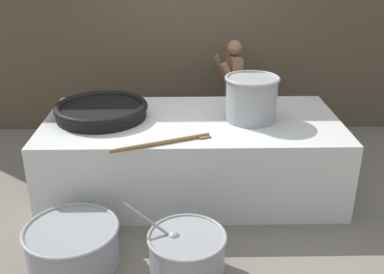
{
  "coord_description": "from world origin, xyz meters",
  "views": [
    {
      "loc": [
        -0.09,
        -4.66,
        2.69
      ],
      "look_at": [
        0.0,
        0.0,
        0.66
      ],
      "focal_mm": 42.0,
      "sensor_mm": 36.0,
      "label": 1
    }
  ],
  "objects_px": {
    "cook": "(232,89)",
    "prep_bowl_meat": "(72,244)",
    "giant_wok_near": "(101,110)",
    "stock_pot": "(251,97)",
    "prep_bowl_vegetables": "(187,253)"
  },
  "relations": [
    {
      "from": "cook",
      "to": "prep_bowl_meat",
      "type": "xyz_separation_m",
      "value": [
        -1.68,
        -2.68,
        -0.59
      ]
    },
    {
      "from": "giant_wok_near",
      "to": "stock_pot",
      "type": "distance_m",
      "value": 1.67
    },
    {
      "from": "prep_bowl_vegetables",
      "to": "stock_pot",
      "type": "bearing_deg",
      "value": 64.32
    },
    {
      "from": "stock_pot",
      "to": "giant_wok_near",
      "type": "bearing_deg",
      "value": 176.73
    },
    {
      "from": "giant_wok_near",
      "to": "prep_bowl_meat",
      "type": "distance_m",
      "value": 1.61
    },
    {
      "from": "prep_bowl_vegetables",
      "to": "giant_wok_near",
      "type": "bearing_deg",
      "value": 120.45
    },
    {
      "from": "giant_wok_near",
      "to": "cook",
      "type": "xyz_separation_m",
      "value": [
        1.6,
        1.25,
        -0.16
      ]
    },
    {
      "from": "giant_wok_near",
      "to": "stock_pot",
      "type": "height_order",
      "value": "stock_pot"
    },
    {
      "from": "giant_wok_near",
      "to": "prep_bowl_meat",
      "type": "height_order",
      "value": "giant_wok_near"
    },
    {
      "from": "giant_wok_near",
      "to": "prep_bowl_vegetables",
      "type": "height_order",
      "value": "giant_wok_near"
    },
    {
      "from": "giant_wok_near",
      "to": "prep_bowl_vegetables",
      "type": "bearing_deg",
      "value": -59.55
    },
    {
      "from": "stock_pot",
      "to": "cook",
      "type": "distance_m",
      "value": 1.39
    },
    {
      "from": "stock_pot",
      "to": "prep_bowl_meat",
      "type": "bearing_deg",
      "value": -142.69
    },
    {
      "from": "giant_wok_near",
      "to": "cook",
      "type": "relative_size",
      "value": 0.7
    },
    {
      "from": "cook",
      "to": "prep_bowl_vegetables",
      "type": "xyz_separation_m",
      "value": [
        -0.66,
        -2.85,
        -0.58
      ]
    }
  ]
}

